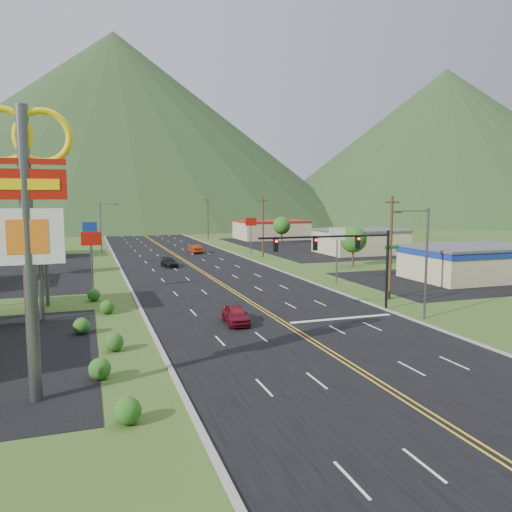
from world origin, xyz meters
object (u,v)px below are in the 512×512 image
object	(u,v)px
car_red_near	(236,315)
streetlight_east	(423,256)
car_dark_mid	(169,263)
streetlight_west	(103,224)
pylon_sign	(26,208)
traffic_signal	(347,251)
car_red_far	(195,249)

from	to	relation	value
car_red_near	streetlight_east	bearing A→B (deg)	-8.33
car_red_near	car_dark_mid	world-z (taller)	car_red_near
streetlight_east	streetlight_west	distance (m)	64.21
streetlight_east	pylon_sign	bearing A→B (deg)	-164.15
car_red_near	traffic_signal	bearing A→B (deg)	8.33
traffic_signal	car_red_far	bearing A→B (deg)	92.92
streetlight_west	car_dark_mid	xyz separation A→B (m)	(8.30, -22.41, -4.56)
pylon_sign	streetlight_west	bearing A→B (deg)	85.53
traffic_signal	streetlight_east	size ratio (longest dim) A/B	1.46
streetlight_east	car_dark_mid	bearing A→B (deg)	111.17
car_dark_mid	traffic_signal	bearing A→B (deg)	-81.05
pylon_sign	car_red_far	world-z (taller)	pylon_sign
traffic_signal	car_red_near	xyz separation A→B (m)	(-10.11, -0.78, -4.61)
pylon_sign	car_red_near	world-z (taller)	pylon_sign
car_dark_mid	pylon_sign	bearing A→B (deg)	-114.04
traffic_signal	car_dark_mid	size ratio (longest dim) A/B	3.08
pylon_sign	car_dark_mid	world-z (taller)	pylon_sign
streetlight_west	car_red_far	xyz separation A→B (m)	(15.60, -5.76, -4.41)
car_red_near	car_red_far	world-z (taller)	car_red_far
streetlight_west	car_dark_mid	bearing A→B (deg)	-69.67
streetlight_west	car_dark_mid	distance (m)	24.33
streetlight_east	car_red_near	xyz separation A→B (m)	(-14.80, 3.22, -4.47)
streetlight_west	car_red_near	size ratio (longest dim) A/B	2.14
streetlight_east	car_red_far	xyz separation A→B (m)	(-7.26, 54.24, -4.41)
car_red_near	car_dark_mid	bearing A→B (deg)	93.53
pylon_sign	car_red_near	xyz separation A→B (m)	(13.38, 11.22, -8.58)
car_dark_mid	car_red_far	bearing A→B (deg)	58.95
pylon_sign	car_dark_mid	size ratio (longest dim) A/B	3.29
streetlight_east	car_red_far	distance (m)	54.91
streetlight_east	car_red_far	bearing A→B (deg)	97.63
traffic_signal	car_dark_mid	xyz separation A→B (m)	(-9.86, 33.60, -4.71)
pylon_sign	car_red_far	distance (m)	66.22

